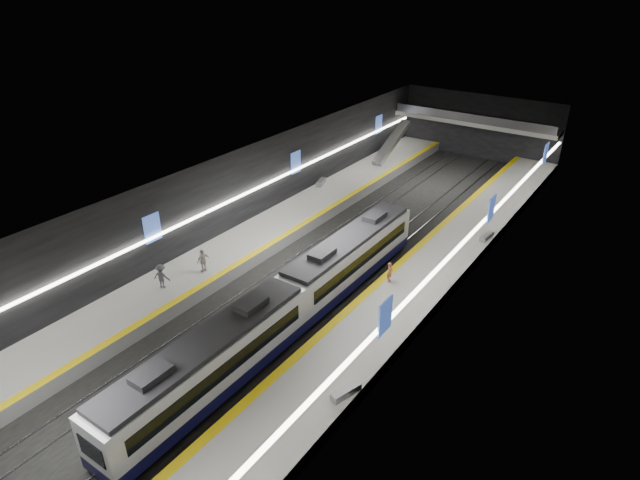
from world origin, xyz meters
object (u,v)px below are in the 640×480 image
Objects in this scene: bench_left_far at (321,182)px; passenger_left_a at (203,261)px; escalator at (392,142)px; bench_right_near at (346,392)px; train at (290,302)px; passenger_right_a at (390,272)px; bench_right_far at (487,236)px; passenger_left_b at (162,277)px.

bench_left_far is 1.02× the size of passenger_left_a.
escalator reaches higher than bench_right_near.
passenger_right_a is at bearing 66.52° from train.
train reaches higher than passenger_right_a.
escalator is 22.42m from bench_right_far.
bench_right_far is (7.00, 18.74, -0.98)m from train.
bench_left_far reaches higher than bench_right_near.
passenger_right_a is (15.37, -13.31, 0.55)m from bench_left_far.
train is 24.27m from bench_left_far.
escalator is 4.51× the size of bench_right_far.
bench_left_far is (-2.00, -12.18, -1.66)m from escalator.
bench_left_far is at bearing -106.99° from passenger_left_b.
escalator is (-10.00, 33.25, 0.70)m from train.
passenger_left_b reaches higher than passenger_right_a.
passenger_left_a is at bearing 179.50° from bench_right_near.
escalator is 28.81m from passenger_right_a.
escalator reaches higher than passenger_left_b.
bench_left_far is 20.38m from passenger_left_a.
bench_left_far is 1.11× the size of bench_right_far.
train is 10.22m from passenger_left_b.
escalator is 5.04× the size of passenger_right_a.
passenger_left_a is (-9.11, 0.92, -0.23)m from train.
passenger_left_a is (-12.48, -6.85, 0.17)m from passenger_right_a.
bench_left_far is at bearing -99.32° from escalator.
escalator reaches higher than passenger_right_a.
passenger_right_a reaches higher than bench_right_far.
passenger_left_a reaches higher than bench_right_far.
train is 8.18m from bench_right_near.
passenger_left_b is (2.08, -23.52, 0.71)m from bench_left_far.
passenger_left_b is (-16.92, 1.68, 0.72)m from bench_right_near.
bench_right_near reaches higher than bench_right_far.
passenger_left_a is at bearing -98.61° from bench_left_far.
bench_left_far is (-12.00, 21.07, -0.96)m from train.
passenger_left_b is (-0.81, -3.36, -0.01)m from passenger_left_a.
train reaches higher than passenger_left_a.
passenger_left_b is at bearing -7.91° from passenger_left_a.
passenger_left_a is 1.01× the size of passenger_left_b.
bench_left_far is 1.05× the size of bench_right_near.
bench_right_near is (19.00, -25.20, -0.01)m from bench_left_far.
bench_right_far is 1.12× the size of passenger_right_a.
bench_right_far is at bearing 143.60° from passenger_left_a.
train is at bearing -103.44° from bench_right_far.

